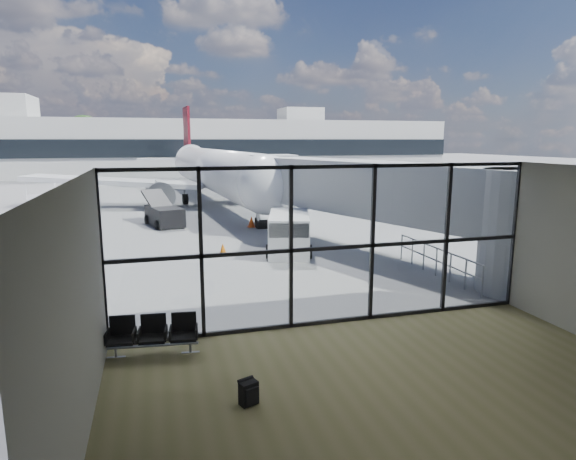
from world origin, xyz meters
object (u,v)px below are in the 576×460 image
belt_loader (164,214)px  service_van (289,233)px  seating_row (153,333)px  airliner (214,170)px  backpack (249,393)px  mobile_stairs (45,231)px

belt_loader → service_van: bearing=-74.6°
seating_row → airliner: size_ratio=0.06×
backpack → service_van: bearing=50.1°
backpack → service_van: size_ratio=0.12×
seating_row → service_van: bearing=64.0°
airliner → belt_loader: airliner is taller
service_van → mobile_stairs: size_ratio=1.26×
seating_row → mobile_stairs: mobile_stairs is taller
backpack → belt_loader: 21.38m
mobile_stairs → belt_loader: bearing=17.6°
backpack → airliner: bearing=63.5°
seating_row → belt_loader: (0.68, 18.42, 0.14)m
seating_row → backpack: 3.44m
seating_row → mobile_stairs: bearing=116.2°
backpack → mobile_stairs: (-7.08, 17.93, 0.30)m
backpack → belt_loader: belt_loader is taller
belt_loader → backpack: bearing=-102.9°
service_van → mobile_stairs: 12.66m
seating_row → service_van: (6.11, 9.48, 0.39)m
seating_row → belt_loader: 18.43m
mobile_stairs → airliner: bearing=41.4°
backpack → mobile_stairs: 19.28m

